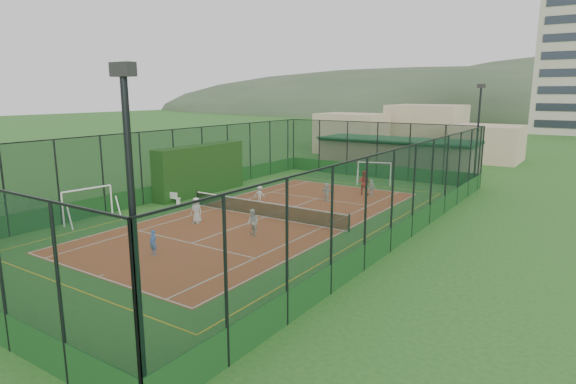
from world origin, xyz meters
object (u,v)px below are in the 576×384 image
(clubhouse, at_px, (397,155))
(child_near_mid, at_px, (153,242))
(futsal_goal_far, at_px, (374,173))
(floodlight_se, at_px, (135,250))
(floodlight_ne, at_px, (477,137))
(futsal_goal_near, at_px, (88,205))
(child_near_left, at_px, (196,210))
(child_far_left, at_px, (260,194))
(child_far_back, at_px, (327,192))
(coach, at_px, (364,182))
(white_bench, at_px, (171,197))
(child_near_right, at_px, (253,223))
(child_far_right, at_px, (371,188))

(clubhouse, xyz_separation_m, child_near_mid, (-0.23, -30.68, -0.96))
(clubhouse, xyz_separation_m, futsal_goal_far, (1.04, -7.85, -0.67))
(floodlight_se, relative_size, futsal_goal_far, 2.93)
(futsal_goal_far, bearing_deg, floodlight_ne, -2.94)
(futsal_goal_near, distance_m, child_near_mid, 8.20)
(child_near_left, distance_m, child_far_left, 6.38)
(child_far_back, height_order, coach, coach)
(clubhouse, height_order, white_bench, clubhouse)
(futsal_goal_near, bearing_deg, child_near_mid, -96.66)
(floodlight_ne, bearing_deg, child_near_right, -108.57)
(child_near_left, height_order, coach, coach)
(child_near_mid, relative_size, child_far_left, 0.99)
(clubhouse, relative_size, child_near_left, 9.84)
(floodlight_ne, height_order, coach, floodlight_ne)
(floodlight_ne, relative_size, futsal_goal_near, 2.64)
(floodlight_ne, height_order, clubhouse, floodlight_ne)
(child_near_right, xyz_separation_m, coach, (0.39, 13.21, 0.18))
(child_near_mid, height_order, child_near_right, child_near_right)
(child_near_left, relative_size, coach, 0.84)
(child_near_mid, height_order, child_far_back, child_far_back)
(child_near_right, height_order, child_far_right, child_near_right)
(child_near_mid, distance_m, coach, 18.45)
(futsal_goal_far, distance_m, child_near_right, 17.76)
(floodlight_ne, height_order, child_near_right, floodlight_ne)
(futsal_goal_near, xyz_separation_m, child_far_right, (11.10, 16.15, -0.36))
(child_near_right, bearing_deg, futsal_goal_near, -139.80)
(white_bench, relative_size, child_near_left, 1.01)
(floodlight_se, height_order, white_bench, floodlight_se)
(child_near_right, bearing_deg, child_far_back, 117.86)
(clubhouse, distance_m, child_near_mid, 30.69)
(child_far_back, bearing_deg, child_near_left, 85.94)
(child_near_left, relative_size, child_far_right, 1.22)
(futsal_goal_near, relative_size, child_near_left, 2.02)
(futsal_goal_near, distance_m, child_near_right, 10.48)
(futsal_goal_near, distance_m, child_far_right, 19.60)
(futsal_goal_near, distance_m, futsal_goal_far, 22.82)
(futsal_goal_near, bearing_deg, white_bench, 3.52)
(futsal_goal_near, height_order, futsal_goal_far, futsal_goal_near)
(floodlight_ne, bearing_deg, child_far_right, -128.39)
(child_near_left, xyz_separation_m, child_far_right, (5.46, 12.81, -0.14))
(child_far_right, bearing_deg, floodlight_ne, -109.70)
(child_far_back, bearing_deg, clubhouse, -70.23)
(clubhouse, bearing_deg, child_near_left, -95.74)
(floodlight_se, relative_size, child_near_mid, 6.78)
(futsal_goal_near, height_order, child_near_right, futsal_goal_near)
(clubhouse, distance_m, coach, 12.60)
(child_near_left, height_order, child_near_mid, child_near_left)
(futsal_goal_near, relative_size, futsal_goal_far, 1.11)
(clubhouse, height_order, child_far_back, clubhouse)
(child_near_mid, xyz_separation_m, coach, (2.44, 18.29, 0.31))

